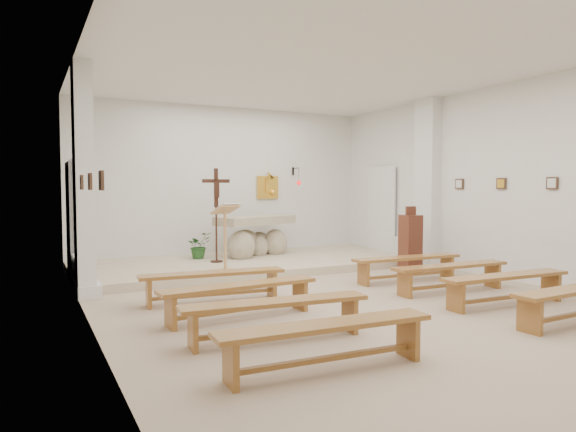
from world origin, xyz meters
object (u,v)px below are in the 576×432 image
lectern (226,238)px  bench_left_fourth (326,335)px  bench_right_front (407,263)px  bench_right_third (506,282)px  bench_left_second (240,293)px  donation_pedestal (410,243)px  bench_right_second (451,271)px  bench_left_third (276,310)px  altar (255,239)px  crucifix_stand (216,208)px  bench_left_front (213,279)px

lectern → bench_left_fourth: lectern is taller
lectern → bench_right_front: 3.23m
bench_right_third → bench_right_front: bearing=93.0°
bench_left_second → donation_pedestal: bearing=19.1°
lectern → bench_right_front: bearing=-50.2°
donation_pedestal → bench_right_second: 2.06m
bench_right_second → bench_left_third: size_ratio=0.99×
altar → bench_right_second: altar is taller
crucifix_stand → bench_left_second: (-1.02, -3.81, -0.91)m
bench_right_second → bench_left_third: bearing=-161.8°
crucifix_stand → donation_pedestal: (3.34, -1.92, -0.67)m
crucifix_stand → bench_left_front: bearing=-111.8°
bench_left_fourth → altar: bearing=74.8°
lectern → bench_left_fourth: bearing=-120.5°
altar → donation_pedestal: (2.25, -2.51, 0.05)m
donation_pedestal → bench_left_second: donation_pedestal is taller
bench_left_front → crucifix_stand: bearing=75.4°
altar → bench_left_third: altar is taller
altar → bench_left_front: size_ratio=0.94×
bench_right_third → bench_left_fourth: bearing=-160.7°
altar → bench_left_front: bearing=-141.5°
bench_right_third → bench_left_third: bearing=-177.0°
bench_left_third → bench_left_front: bearing=95.5°
altar → bench_right_second: size_ratio=0.95×
altar → donation_pedestal: size_ratio=1.54×
altar → crucifix_stand: size_ratio=1.05×
altar → bench_left_fourth: bearing=-127.3°
crucifix_stand → bench_right_second: size_ratio=0.90×
donation_pedestal → bench_right_second: size_ratio=0.61×
donation_pedestal → bench_left_third: donation_pedestal is taller
bench_left_third → bench_left_fourth: 1.04m
altar → bench_right_third: bearing=-94.3°
bench_left_second → bench_left_third: 1.04m
bench_right_second → bench_right_third: same height
bench_left_fourth → donation_pedestal: bearing=45.2°
bench_left_front → bench_right_second: same height
lectern → bench_right_second: 3.84m
bench_right_front → bench_right_third: same height
altar → bench_left_second: bearing=-134.9°
bench_left_front → bench_left_fourth: (0.00, -3.12, 0.00)m
bench_left_fourth → bench_left_front: bearing=92.9°
bench_right_second → bench_left_second: bearing=-178.1°
lectern → crucifix_stand: crucifix_stand is taller
bench_left_front → bench_left_fourth: same height
bench_right_second → altar: bearing=110.2°
lectern → altar: bearing=32.1°
lectern → bench_left_second: size_ratio=0.59×
donation_pedestal → bench_left_third: 5.26m
crucifix_stand → bench_right_second: (2.54, -3.81, -0.91)m
donation_pedestal → bench_left_third: (-4.36, -2.93, -0.23)m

